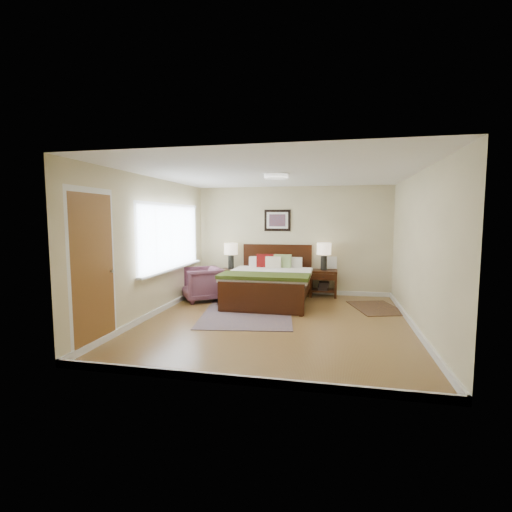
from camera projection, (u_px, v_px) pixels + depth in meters
name	position (u px, v px, depth m)	size (l,w,h in m)	color
floor	(276.00, 321.00, 6.37)	(5.00, 5.00, 0.00)	brown
back_wall	(292.00, 240.00, 8.68)	(4.50, 0.04, 2.50)	beige
front_wall	(239.00, 269.00, 3.81)	(4.50, 0.04, 2.50)	beige
left_wall	(153.00, 247.00, 6.70)	(0.04, 5.00, 2.50)	beige
right_wall	(418.00, 252.00, 5.78)	(0.04, 5.00, 2.50)	beige
ceiling	(276.00, 174.00, 6.12)	(4.50, 5.00, 0.02)	white
window	(172.00, 238.00, 7.36)	(0.11, 2.72, 1.32)	silver
door	(93.00, 270.00, 5.01)	(0.06, 1.00, 2.18)	silver
ceil_fixture	(276.00, 176.00, 6.12)	(0.44, 0.44, 0.08)	white
bed	(270.00, 277.00, 7.81)	(1.74, 2.11, 1.13)	black
wall_art	(277.00, 220.00, 8.67)	(0.62, 0.05, 0.50)	black
nightstand_left	(231.00, 274.00, 8.81)	(0.48, 0.43, 0.57)	black
nightstand_right	(323.00, 280.00, 8.38)	(0.61, 0.45, 0.60)	black
lamp_left	(231.00, 251.00, 8.77)	(0.32, 0.32, 0.61)	black
lamp_right	(324.00, 252.00, 8.32)	(0.32, 0.32, 0.61)	black
armchair	(202.00, 284.00, 7.95)	(0.77, 0.80, 0.72)	brown
rug_persian	(247.00, 312.00, 6.95)	(1.62, 2.29, 0.01)	#0B173A
rug_navy	(376.00, 308.00, 7.31)	(0.82, 1.24, 0.01)	black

